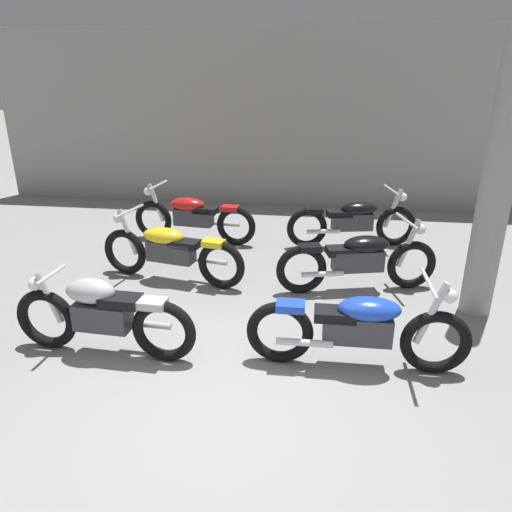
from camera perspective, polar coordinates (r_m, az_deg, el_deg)
ground_plane at (r=4.38m, az=-4.48°, el=-18.10°), size 60.00×60.00×0.00m
back_wall at (r=10.32m, az=3.68°, el=15.91°), size 12.55×0.24×3.60m
support_pillar at (r=6.01m, az=26.84°, el=7.79°), size 0.36×0.36×3.20m
motorcycle_left_row_0 at (r=5.14m, az=-17.93°, el=-6.61°), size 1.97×0.48×0.88m
motorcycle_left_row_1 at (r=6.69m, az=-10.20°, el=0.68°), size 2.15×0.73×0.97m
motorcycle_left_row_2 at (r=8.21m, az=-7.54°, el=4.74°), size 2.17×0.68×0.97m
motorcycle_right_row_0 at (r=4.78m, az=12.13°, el=-8.28°), size 2.17×0.68×0.97m
motorcycle_right_row_1 at (r=6.43m, az=12.16°, el=-0.35°), size 2.13×0.83×0.97m
motorcycle_right_row_2 at (r=8.06m, az=11.49°, el=4.18°), size 2.14×0.79×0.97m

